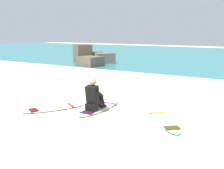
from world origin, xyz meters
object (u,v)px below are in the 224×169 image
(surfer_seated, at_px, (94,97))
(surfboard_spare_near, at_px, (54,108))
(surfboard_spare_far, at_px, (163,120))
(surfboard_main, at_px, (99,108))

(surfer_seated, distance_m, surfboard_spare_near, 1.34)
(surfboard_spare_far, bearing_deg, surfboard_main, 178.52)
(surfboard_spare_near, height_order, surfboard_spare_far, same)
(surfboard_main, distance_m, surfer_seated, 0.49)
(surfer_seated, distance_m, surfboard_spare_far, 2.14)
(surfer_seated, xyz_separation_m, surfboard_spare_near, (-1.18, -0.47, -0.40))
(surfboard_spare_near, bearing_deg, surfboard_spare_far, 12.21)
(surfboard_main, relative_size, surfboard_spare_near, 1.08)
(surfer_seated, height_order, surfboard_spare_near, surfer_seated)
(surfboard_main, relative_size, surfer_seated, 2.24)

